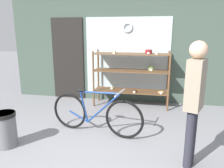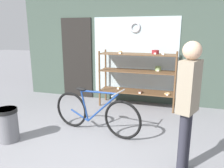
% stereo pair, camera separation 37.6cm
% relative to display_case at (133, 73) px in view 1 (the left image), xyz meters
% --- Properties ---
extents(ground_plane, '(30.00, 30.00, 0.00)m').
position_rel_display_case_xyz_m(ground_plane, '(-0.38, -2.64, -0.81)').
color(ground_plane, gray).
extents(storefront_facade, '(5.70, 0.13, 3.67)m').
position_rel_display_case_xyz_m(storefront_facade, '(-0.41, 0.38, 0.97)').
color(storefront_facade, '#3D4C42').
rests_on(storefront_facade, ground_plane).
extents(display_case, '(1.77, 0.50, 1.35)m').
position_rel_display_case_xyz_m(display_case, '(0.00, 0.00, 0.00)').
color(display_case, brown).
rests_on(display_case, ground_plane).
extents(bicycle, '(1.71, 0.50, 0.81)m').
position_rel_display_case_xyz_m(bicycle, '(-0.48, -1.60, -0.45)').
color(bicycle, black).
rests_on(bicycle, ground_plane).
extents(pedestrian, '(0.29, 0.36, 1.66)m').
position_rel_display_case_xyz_m(pedestrian, '(1.01, -2.30, 0.16)').
color(pedestrian, '#282833').
rests_on(pedestrian, ground_plane).
extents(trash_bin, '(0.34, 0.34, 0.55)m').
position_rel_display_case_xyz_m(trash_bin, '(-1.73, -2.32, -0.51)').
color(trash_bin, slate).
rests_on(trash_bin, ground_plane).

